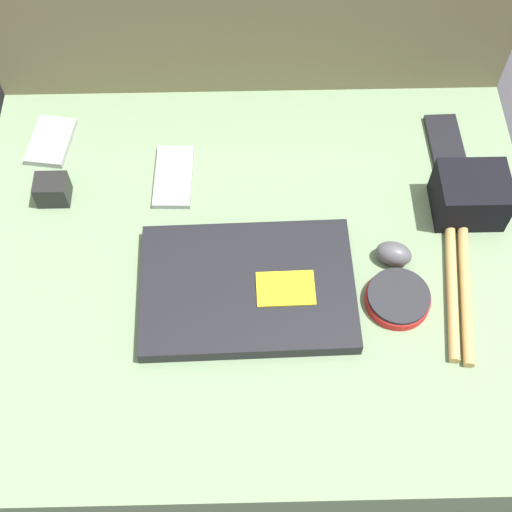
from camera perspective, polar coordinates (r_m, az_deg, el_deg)
ground_plane at (r=1.28m, az=0.00°, el=-3.86°), size 8.00×8.00×0.00m
couch_seat at (r=1.22m, az=0.00°, el=-2.27°), size 0.93×0.75×0.15m
couch_backrest at (r=1.37m, az=-0.46°, el=19.64°), size 0.93×0.20×0.54m
laptop at (r=1.11m, az=-0.65°, el=-2.57°), size 0.34×0.24×0.03m
computer_mouse at (r=1.16m, az=10.96°, el=0.13°), size 0.07×0.06×0.04m
speaker_puck at (r=1.13m, az=11.28°, el=-3.36°), size 0.10×0.10×0.02m
phone_silver at (r=1.25m, az=-6.61°, el=6.33°), size 0.07×0.13×0.01m
phone_black at (r=1.34m, az=-16.08°, el=8.81°), size 0.08×0.12×0.01m
phone_small at (r=1.33m, az=14.93°, el=8.71°), size 0.06×0.13×0.01m
camera_pouch at (r=1.23m, az=16.78°, el=4.68°), size 0.11×0.10×0.08m
charger_brick at (r=1.25m, az=-15.97°, el=5.12°), size 0.05×0.04×0.05m
drumstick_pair at (r=1.19m, az=15.84°, el=-0.24°), size 0.08×0.37×0.02m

